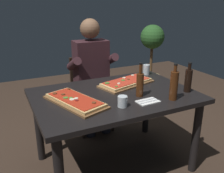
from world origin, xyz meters
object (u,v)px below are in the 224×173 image
(dining_table, at_px, (114,103))
(pizza_rectangular_left, at_px, (75,101))
(vinegar_bottle_green, at_px, (188,80))
(tumbler_far_side, at_px, (146,70))
(tumbler_near_camera, at_px, (122,101))
(pizza_rectangular_front, at_px, (126,83))
(potted_plant_corner, at_px, (151,55))
(seated_diner, at_px, (93,71))
(wine_bottle_dark, at_px, (140,84))
(oil_bottle_amber, at_px, (174,85))
(diner_chair, at_px, (90,89))

(dining_table, distance_m, pizza_rectangular_left, 0.40)
(vinegar_bottle_green, xyz_separation_m, tumbler_far_side, (-0.03, 0.61, -0.06))
(vinegar_bottle_green, xyz_separation_m, tumbler_near_camera, (-0.68, -0.04, -0.07))
(pizza_rectangular_front, xyz_separation_m, pizza_rectangular_left, (-0.59, -0.22, 0.00))
(potted_plant_corner, bearing_deg, tumbler_near_camera, -130.38)
(pizza_rectangular_front, xyz_separation_m, seated_diner, (-0.13, 0.57, -0.02))
(tumbler_far_side, bearing_deg, seated_diner, 143.45)
(pizza_rectangular_left, relative_size, wine_bottle_dark, 2.09)
(pizza_rectangular_front, height_order, tumbler_near_camera, tumbler_near_camera)
(pizza_rectangular_left, relative_size, potted_plant_corner, 0.53)
(pizza_rectangular_left, bearing_deg, potted_plant_corner, 40.21)
(pizza_rectangular_front, xyz_separation_m, oil_bottle_amber, (0.16, -0.50, 0.11))
(oil_bottle_amber, relative_size, seated_diner, 0.23)
(wine_bottle_dark, distance_m, oil_bottle_amber, 0.28)
(vinegar_bottle_green, relative_size, diner_chair, 0.31)
(dining_table, bearing_deg, diner_chair, 84.32)
(pizza_rectangular_left, xyz_separation_m, vinegar_bottle_green, (0.99, -0.19, 0.09))
(dining_table, height_order, oil_bottle_amber, oil_bottle_amber)
(dining_table, height_order, seated_diner, seated_diner)
(vinegar_bottle_green, bearing_deg, wine_bottle_dark, 168.12)
(wine_bottle_dark, relative_size, diner_chair, 0.34)
(pizza_rectangular_front, distance_m, seated_diner, 0.58)
(wine_bottle_dark, relative_size, potted_plant_corner, 0.25)
(dining_table, relative_size, oil_bottle_amber, 4.59)
(vinegar_bottle_green, xyz_separation_m, seated_diner, (-0.53, 0.97, -0.11))
(dining_table, relative_size, wine_bottle_dark, 4.78)
(oil_bottle_amber, relative_size, potted_plant_corner, 0.26)
(vinegar_bottle_green, bearing_deg, tumbler_far_side, 93.25)
(oil_bottle_amber, distance_m, seated_diner, 1.11)
(pizza_rectangular_left, height_order, vinegar_bottle_green, vinegar_bottle_green)
(seated_diner, bearing_deg, pizza_rectangular_front, -77.35)
(tumbler_near_camera, height_order, diner_chair, diner_chair)
(pizza_rectangular_left, distance_m, seated_diner, 0.91)
(tumbler_far_side, height_order, diner_chair, diner_chair)
(tumbler_near_camera, relative_size, tumbler_far_side, 0.78)
(oil_bottle_amber, bearing_deg, pizza_rectangular_front, 107.93)
(pizza_rectangular_front, bearing_deg, diner_chair, 100.50)
(tumbler_far_side, relative_size, seated_diner, 0.08)
(wine_bottle_dark, bearing_deg, tumbler_far_side, 51.58)
(tumbler_far_side, bearing_deg, pizza_rectangular_front, -150.81)
(tumbler_near_camera, height_order, seated_diner, seated_diner)
(dining_table, relative_size, diner_chair, 1.61)
(dining_table, relative_size, pizza_rectangular_front, 2.37)
(dining_table, distance_m, vinegar_bottle_green, 0.69)
(pizza_rectangular_left, height_order, oil_bottle_amber, oil_bottle_amber)
(wine_bottle_dark, xyz_separation_m, diner_chair, (-0.08, 1.00, -0.36))
(oil_bottle_amber, xyz_separation_m, potted_plant_corner, (1.03, 1.79, -0.20))
(diner_chair, bearing_deg, seated_diner, -90.00)
(wine_bottle_dark, xyz_separation_m, seated_diner, (-0.08, 0.88, -0.11))
(wine_bottle_dark, distance_m, tumbler_near_camera, 0.28)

